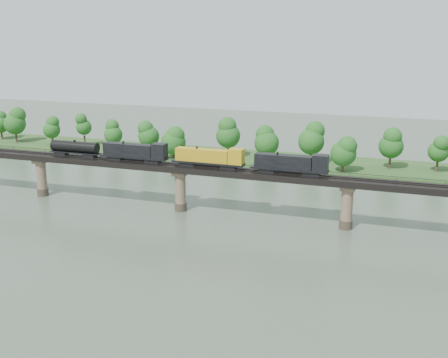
% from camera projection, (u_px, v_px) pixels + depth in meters
% --- Properties ---
extents(ground, '(400.00, 400.00, 0.00)m').
position_uv_depth(ground, '(122.00, 256.00, 110.64)').
color(ground, '#3C4B3B').
rests_on(ground, ground).
extents(far_bank, '(300.00, 24.00, 1.60)m').
position_uv_depth(far_bank, '(245.00, 159.00, 188.19)').
color(far_bank, '#26481D').
rests_on(far_bank, ground).
extents(bridge, '(236.00, 30.00, 11.50)m').
position_uv_depth(bridge, '(180.00, 189.00, 136.66)').
color(bridge, '#473A2D').
rests_on(bridge, ground).
extents(bridge_superstructure, '(220.00, 4.90, 0.75)m').
position_uv_depth(bridge_superstructure, '(180.00, 164.00, 135.00)').
color(bridge_superstructure, black).
rests_on(bridge_superstructure, bridge).
extents(far_treeline, '(289.06, 17.54, 13.60)m').
position_uv_depth(far_treeline, '(217.00, 137.00, 184.52)').
color(far_treeline, '#382619').
rests_on(far_treeline, far_bank).
extents(freight_train, '(71.62, 2.79, 4.93)m').
position_uv_depth(freight_train, '(183.00, 156.00, 134.19)').
color(freight_train, black).
rests_on(freight_train, bridge).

